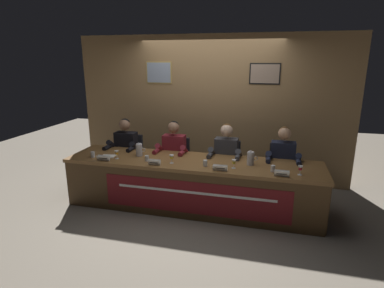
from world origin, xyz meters
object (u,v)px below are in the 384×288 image
object	(u,v)px
juice_glass_center_left	(172,157)
panelist_center_right	(225,157)
juice_glass_center_right	(234,162)
water_cup_center_right	(205,163)
water_pitcher_left_side	(139,150)
document_stack_far_left	(108,156)
chair_center_left	(177,165)
panelist_center_left	(173,153)
nameplate_center_left	(154,162)
water_cup_far_right	(273,169)
nameplate_center_right	(220,168)
panelist_far_left	(124,149)
water_pitcher_right_side	(251,158)
water_cup_far_left	(93,155)
nameplate_far_left	(103,158)
nameplate_far_right	(282,173)
juice_glass_far_right	(300,169)
chair_far_left	(130,161)
chair_center_right	(227,169)
conference_table	(190,177)
panelist_far_right	(283,161)
water_cup_center_left	(147,159)
juice_glass_far_left	(117,153)
chair_far_right	(281,174)

from	to	relation	value
juice_glass_center_left	panelist_center_right	size ratio (longest dim) A/B	0.10
juice_glass_center_right	water_cup_center_right	size ratio (longest dim) A/B	1.46
water_pitcher_left_side	document_stack_far_left	world-z (taller)	water_pitcher_left_side
chair_center_left	panelist_center_left	size ratio (longest dim) A/B	0.73
nameplate_center_left	water_cup_far_right	size ratio (longest dim) A/B	2.05
nameplate_center_right	panelist_far_left	bearing A→B (deg)	156.81
document_stack_far_left	water_pitcher_left_side	bearing A→B (deg)	19.79
water_cup_far_right	water_pitcher_right_side	bearing A→B (deg)	146.06
water_cup_far_left	document_stack_far_left	world-z (taller)	water_cup_far_left
nameplate_far_left	nameplate_far_right	distance (m)	2.52
juice_glass_far_right	water_pitcher_right_side	world-z (taller)	water_pitcher_right_side
panelist_center_left	chair_far_left	bearing A→B (deg)	167.07
chair_center_right	water_cup_center_right	size ratio (longest dim) A/B	10.41
juice_glass_center_left	conference_table	bearing A→B (deg)	16.33
panelist_center_left	panelist_far_right	distance (m)	1.73
juice_glass_center_right	panelist_far_left	bearing A→B (deg)	162.51
nameplate_far_left	chair_center_left	distance (m)	1.31
water_cup_far_right	water_pitcher_right_side	size ratio (longest dim) A/B	0.40
nameplate_far_left	nameplate_center_right	world-z (taller)	same
water_cup_center_left	chair_center_left	bearing A→B (deg)	76.45
juice_glass_far_left	water_pitcher_left_side	world-z (taller)	water_pitcher_left_side
conference_table	water_cup_center_left	size ratio (longest dim) A/B	44.23
chair_far_right	juice_glass_center_right	bearing A→B (deg)	-129.26
chair_center_left	water_cup_center_right	xyz separation A→B (m)	(0.67, -0.81, 0.35)
nameplate_center_right	water_cup_center_right	distance (m)	0.27
chair_center_left	nameplate_far_right	xyz separation A→B (m)	(1.70, -0.97, 0.35)
panelist_center_left	water_cup_center_left	bearing A→B (deg)	-107.67
panelist_far_left	juice_glass_center_right	bearing A→B (deg)	-17.49
water_cup_far_right	juice_glass_far_left	bearing A→B (deg)	-179.88
panelist_center_left	juice_glass_center_right	bearing A→B (deg)	-29.69
nameplate_center_right	water_pitcher_left_side	bearing A→B (deg)	164.70
water_cup_center_right	document_stack_far_left	world-z (taller)	water_cup_center_right
water_cup_far_left	nameplate_center_right	xyz separation A→B (m)	(1.97, -0.11, 0.00)
chair_far_right	water_cup_far_left	bearing A→B (deg)	-163.18
panelist_center_left	water_cup_center_left	world-z (taller)	panelist_center_left
panelist_center_right	panelist_far_right	size ratio (longest dim) A/B	1.00
water_cup_far_left	water_cup_center_right	world-z (taller)	same
water_cup_center_left	juice_glass_center_right	size ratio (longest dim) A/B	0.69
chair_far_right	document_stack_far_left	xyz separation A→B (m)	(-2.59, -0.76, 0.32)
nameplate_far_right	water_cup_far_right	xyz separation A→B (m)	(-0.11, 0.16, -0.00)
water_cup_center_left	water_pitcher_left_side	xyz separation A→B (m)	(-0.22, 0.22, 0.06)
chair_far_left	water_cup_center_right	size ratio (longest dim) A/B	10.41
nameplate_center_right	nameplate_center_left	bearing A→B (deg)	179.83
chair_center_right	water_pitcher_right_side	size ratio (longest dim) A/B	4.22
panelist_far_right	water_cup_far_right	world-z (taller)	panelist_far_right
nameplate_center_left	chair_far_right	distance (m)	2.03
juice_glass_center_left	chair_far_right	xyz separation A→B (m)	(1.55, 0.81, -0.40)
panelist_center_left	juice_glass_far_right	distance (m)	2.04
juice_glass_center_right	nameplate_far_right	world-z (taller)	juice_glass_center_right
nameplate_center_right	water_pitcher_right_side	distance (m)	0.52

